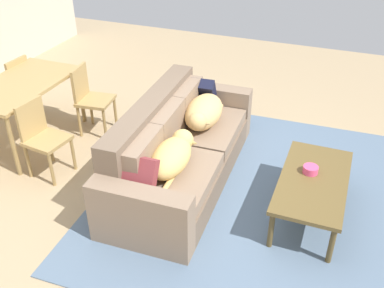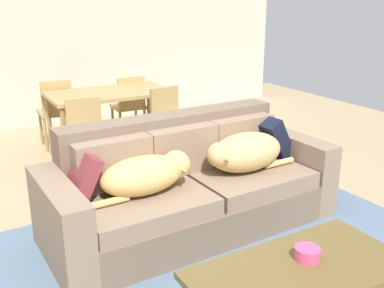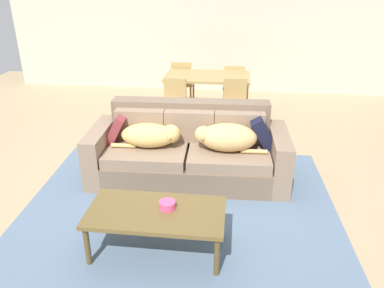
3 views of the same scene
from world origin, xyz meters
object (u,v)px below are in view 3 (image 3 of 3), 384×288
at_px(throw_pillow_by_right_arm, 262,131).
at_px(dining_table, 208,80).
at_px(dining_chair_far_right, 234,85).
at_px(dog_on_right_cushion, 226,137).
at_px(bowl_on_coffee_table, 167,205).
at_px(dog_on_left_cushion, 152,135).
at_px(throw_pillow_by_left_arm, 118,127).
at_px(dining_chair_near_left, 173,103).
at_px(coffee_table, 156,215).
at_px(dining_chair_far_left, 182,82).
at_px(couch, 189,151).
at_px(dining_chair_near_right, 235,105).

distance_m(throw_pillow_by_right_arm, dining_table, 2.10).
distance_m(throw_pillow_by_right_arm, dining_chair_far_right, 2.48).
distance_m(dog_on_right_cushion, bowl_on_coffee_table, 1.35).
bearing_deg(dining_table, dog_on_right_cushion, -79.74).
bearing_deg(dining_chair_far_right, dog_on_left_cushion, 73.49).
bearing_deg(dog_on_right_cushion, throw_pillow_by_right_arm, 24.42).
height_order(throw_pillow_by_left_arm, throw_pillow_by_right_arm, throw_pillow_by_right_arm).
height_order(throw_pillow_by_right_arm, dining_chair_near_left, dining_chair_near_left).
bearing_deg(dog_on_left_cushion, coffee_table, -78.43).
height_order(coffee_table, dining_table, dining_table).
height_order(dog_on_right_cushion, bowl_on_coffee_table, dog_on_right_cushion).
bearing_deg(bowl_on_coffee_table, throw_pillow_by_right_arm, 58.67).
distance_m(dining_table, dining_chair_far_left, 0.79).
distance_m(coffee_table, bowl_on_coffee_table, 0.13).
bearing_deg(throw_pillow_by_right_arm, couch, -174.66).
height_order(dog_on_left_cushion, dining_chair_far_left, dining_chair_far_left).
distance_m(couch, bowl_on_coffee_table, 1.39).
bearing_deg(dining_chair_far_right, dog_on_right_cushion, 91.55).
bearing_deg(couch, throw_pillow_by_right_arm, 3.25).
height_order(throw_pillow_by_left_arm, bowl_on_coffee_table, throw_pillow_by_left_arm).
height_order(throw_pillow_by_left_arm, dining_table, throw_pillow_by_left_arm).
bearing_deg(bowl_on_coffee_table, dining_chair_near_right, 78.64).
relative_size(dining_chair_far_left, dining_chair_far_right, 1.03).
xyz_separation_m(dining_chair_near_left, dining_chair_far_right, (0.93, 1.14, 0.00)).
distance_m(throw_pillow_by_right_arm, bowl_on_coffee_table, 1.73).
bearing_deg(dining_chair_far_left, throw_pillow_by_left_arm, 82.63).
relative_size(throw_pillow_by_left_arm, dining_chair_near_left, 0.43).
relative_size(dog_on_left_cushion, bowl_on_coffee_table, 5.67).
bearing_deg(dining_table, throw_pillow_by_left_arm, -115.35).
distance_m(couch, coffee_table, 1.44).
xyz_separation_m(dining_chair_near_right, dining_chair_far_left, (-0.99, 1.18, 0.01)).
height_order(dog_on_right_cushion, coffee_table, dog_on_right_cushion).
height_order(dog_on_left_cushion, dining_chair_far_right, dining_chair_far_right).
xyz_separation_m(bowl_on_coffee_table, dining_table, (0.08, 3.40, 0.23)).
relative_size(throw_pillow_by_left_arm, dining_chair_far_left, 0.42).
bearing_deg(dining_chair_near_left, couch, -66.42).
xyz_separation_m(throw_pillow_by_left_arm, coffee_table, (0.77, -1.46, -0.22)).
distance_m(coffee_table, dining_chair_far_left, 4.04).
distance_m(dog_on_left_cushion, dining_chair_near_right, 1.82).
relative_size(dog_on_right_cushion, bowl_on_coffee_table, 5.85).
relative_size(dining_chair_near_right, dining_chair_far_right, 1.03).
bearing_deg(dining_chair_near_left, throw_pillow_by_right_arm, -38.50).
height_order(couch, bowl_on_coffee_table, couch).
relative_size(throw_pillow_by_right_arm, bowl_on_coffee_table, 2.73).
xyz_separation_m(dining_table, dining_chair_far_left, (-0.51, 0.57, -0.21)).
distance_m(throw_pillow_by_right_arm, dining_chair_near_right, 1.37).
distance_m(dog_on_right_cushion, dining_chair_far_right, 2.67).
relative_size(couch, dining_chair_far_left, 2.75).
bearing_deg(dog_on_right_cushion, dining_table, 98.17).
bearing_deg(dining_table, dining_chair_far_left, 131.52).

